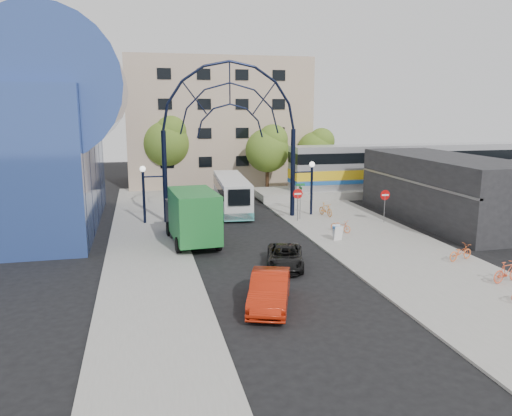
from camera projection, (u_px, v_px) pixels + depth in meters
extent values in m
plane|color=black|center=(280.00, 278.00, 25.72)|extent=(120.00, 120.00, 0.00)
cube|color=gray|center=(385.00, 247.00, 31.32)|extent=(8.00, 56.00, 0.12)
cube|color=gray|center=(149.00, 253.00, 29.98)|extent=(5.00, 50.00, 0.12)
cylinder|color=black|center=(165.00, 178.00, 37.28)|extent=(0.36, 0.36, 7.00)
cylinder|color=black|center=(293.00, 174.00, 39.51)|extent=(0.36, 0.36, 7.00)
cylinder|color=black|center=(144.00, 198.00, 37.21)|extent=(0.20, 0.20, 4.00)
cylinder|color=black|center=(311.00, 192.00, 40.16)|extent=(0.20, 0.20, 4.00)
sphere|color=white|center=(143.00, 169.00, 36.78)|extent=(0.44, 0.44, 0.44)
sphere|color=white|center=(312.00, 164.00, 39.73)|extent=(0.44, 0.44, 0.44)
cylinder|color=slate|center=(298.00, 207.00, 38.01)|extent=(0.06, 0.06, 2.20)
cylinder|color=red|center=(298.00, 194.00, 37.81)|extent=(0.80, 0.04, 0.80)
cube|color=white|center=(298.00, 194.00, 37.78)|extent=(0.55, 0.02, 0.12)
cylinder|color=slate|center=(384.00, 208.00, 37.48)|extent=(0.06, 0.06, 2.20)
cylinder|color=red|center=(385.00, 195.00, 37.29)|extent=(0.76, 0.04, 0.76)
cube|color=white|center=(385.00, 195.00, 37.26)|extent=(0.55, 0.02, 0.12)
cylinder|color=slate|center=(300.00, 201.00, 38.61)|extent=(0.05, 0.05, 2.80)
cube|color=#146626|center=(301.00, 185.00, 38.35)|extent=(0.70, 0.03, 0.18)
cube|color=#146626|center=(300.00, 188.00, 38.40)|extent=(0.03, 0.70, 0.18)
cube|color=white|center=(339.00, 233.00, 32.39)|extent=(0.55, 0.26, 0.99)
cube|color=white|center=(336.00, 232.00, 32.72)|extent=(0.55, 0.26, 0.99)
cube|color=#1E59A5|center=(338.00, 228.00, 32.49)|extent=(0.55, 0.42, 0.14)
cylinder|color=#314B97|center=(61.00, 88.00, 35.38)|extent=(9.00, 16.00, 9.00)
cube|color=black|center=(445.00, 189.00, 38.35)|extent=(6.00, 16.00, 5.00)
cube|color=tan|center=(215.00, 122.00, 58.19)|extent=(20.00, 12.00, 14.00)
cube|color=gray|center=(409.00, 189.00, 51.11)|extent=(32.00, 5.00, 0.80)
cube|color=#B7B7BC|center=(410.00, 165.00, 50.62)|extent=(25.00, 3.00, 4.20)
cube|color=gold|center=(410.00, 171.00, 50.74)|extent=(25.10, 3.05, 0.90)
cube|color=black|center=(411.00, 155.00, 50.42)|extent=(25.05, 3.05, 1.00)
cube|color=#1E59A5|center=(410.00, 178.00, 50.87)|extent=(25.10, 3.05, 0.35)
cylinder|color=#382314|center=(267.00, 180.00, 51.63)|extent=(0.36, 0.36, 2.52)
sphere|color=#3B631A|center=(267.00, 150.00, 51.02)|extent=(4.48, 4.48, 4.48)
sphere|color=#3B631A|center=(273.00, 140.00, 50.63)|extent=(3.08, 3.08, 3.08)
cylinder|color=#382314|center=(167.00, 176.00, 53.18)|extent=(0.36, 0.36, 2.88)
sphere|color=#3B631A|center=(166.00, 143.00, 52.48)|extent=(5.12, 5.12, 5.12)
sphere|color=#3B631A|center=(171.00, 131.00, 52.05)|extent=(3.52, 3.52, 3.52)
cylinder|color=#382314|center=(315.00, 177.00, 54.90)|extent=(0.36, 0.36, 2.34)
sphere|color=#3B631A|center=(316.00, 151.00, 54.33)|extent=(4.16, 4.16, 4.16)
sphere|color=#3B631A|center=(321.00, 141.00, 53.95)|extent=(2.86, 2.86, 2.86)
cube|color=silver|center=(232.00, 192.00, 42.44)|extent=(2.96, 10.31, 2.57)
cube|color=#52B7B6|center=(232.00, 205.00, 42.65)|extent=(2.98, 10.31, 0.62)
cube|color=black|center=(232.00, 186.00, 42.34)|extent=(2.99, 10.11, 0.80)
cube|color=black|center=(239.00, 197.00, 37.36)|extent=(1.68, 0.24, 1.24)
cube|color=black|center=(226.00, 185.00, 47.35)|extent=(2.13, 0.31, 1.42)
cylinder|color=black|center=(216.00, 199.00, 45.54)|extent=(0.31, 0.87, 0.85)
cylinder|color=black|center=(240.00, 199.00, 45.89)|extent=(0.31, 0.87, 0.85)
cylinder|color=black|center=(223.00, 215.00, 38.85)|extent=(0.31, 0.87, 0.85)
cylinder|color=black|center=(251.00, 214.00, 39.19)|extent=(0.31, 0.87, 0.85)
cube|color=black|center=(186.00, 218.00, 34.36)|extent=(2.65, 2.75, 2.37)
cube|color=black|center=(183.00, 207.00, 35.47)|extent=(2.15, 0.26, 1.08)
cube|color=#1C6C2C|center=(194.00, 215.00, 31.17)|extent=(2.93, 5.12, 3.01)
cylinder|color=black|center=(169.00, 230.00, 33.83)|extent=(0.35, 1.05, 1.03)
cylinder|color=black|center=(205.00, 227.00, 34.55)|extent=(0.35, 1.05, 1.03)
cylinder|color=black|center=(178.00, 246.00, 29.90)|extent=(0.35, 1.05, 1.03)
cylinder|color=black|center=(218.00, 242.00, 30.62)|extent=(0.35, 1.05, 1.03)
imported|color=black|center=(285.00, 257.00, 27.41)|extent=(3.02, 4.62, 1.18)
imported|color=#A71E0A|center=(270.00, 290.00, 21.92)|extent=(3.07, 4.96, 1.54)
imported|color=orange|center=(341.00, 226.00, 34.74)|extent=(1.37, 1.65, 0.85)
imported|color=orange|center=(326.00, 209.00, 39.90)|extent=(0.92, 1.78, 1.03)
imported|color=orange|center=(460.00, 252.00, 28.29)|extent=(1.86, 1.09, 0.92)
imported|color=#DD4F2C|center=(507.00, 272.00, 24.68)|extent=(1.86, 0.85, 1.08)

